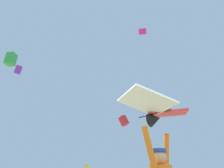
# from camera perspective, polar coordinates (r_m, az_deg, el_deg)

# --- Properties ---
(held_stunt_kite) EXTENTS (1.61, 1.09, 0.39)m
(held_stunt_kite) POSITION_cam_1_polar(r_m,az_deg,el_deg) (3.34, 13.68, -8.03)
(held_stunt_kite) COLOR black
(distant_kite_red_low_right) EXTENTS (1.33, 1.25, 1.65)m
(distant_kite_red_low_right) POSITION_cam_1_polar(r_m,az_deg,el_deg) (26.41, 3.60, -11.08)
(distant_kite_red_low_right) COLOR red
(distant_kite_purple_high_left) EXTENTS (0.78, 1.00, 1.20)m
(distant_kite_purple_high_left) POSITION_cam_1_polar(r_m,az_deg,el_deg) (24.76, -26.63, 3.89)
(distant_kite_purple_high_left) COLOR purple
(distant_kite_green_low_left) EXTENTS (0.85, 0.91, 1.03)m
(distant_kite_green_low_left) POSITION_cam_1_polar(r_m,az_deg,el_deg) (16.76, -28.42, 6.66)
(distant_kite_green_low_left) COLOR green
(distant_kite_magenta_high_right) EXTENTS (0.79, 0.78, 0.23)m
(distant_kite_magenta_high_right) POSITION_cam_1_polar(r_m,az_deg,el_deg) (19.70, 9.28, 15.56)
(distant_kite_magenta_high_right) COLOR #DB2393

